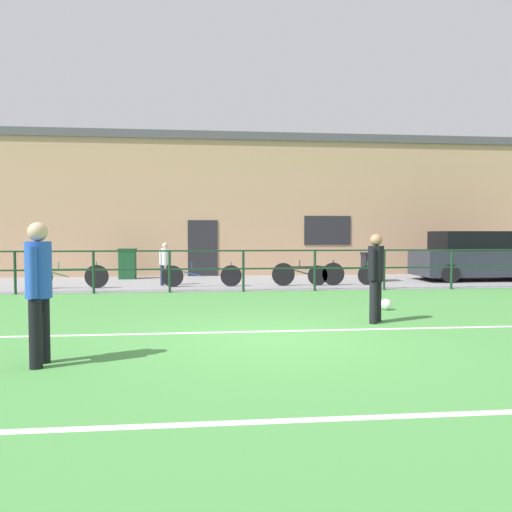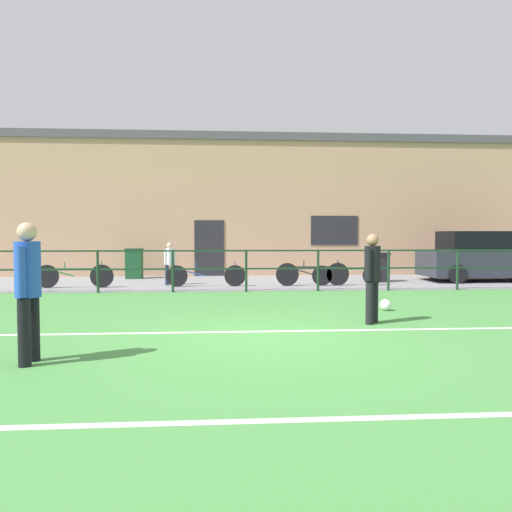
{
  "view_description": "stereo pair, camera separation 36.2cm",
  "coord_description": "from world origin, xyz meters",
  "px_view_note": "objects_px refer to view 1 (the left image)",
  "views": [
    {
      "loc": [
        -1.04,
        -7.38,
        1.58
      ],
      "look_at": [
        0.1,
        3.61,
        1.09
      ],
      "focal_mm": 34.4,
      "sensor_mm": 36.0,
      "label": 1
    },
    {
      "loc": [
        -0.68,
        -7.41,
        1.58
      ],
      "look_at": [
        0.1,
        3.61,
        1.09
      ],
      "focal_mm": 34.4,
      "sensor_mm": 36.0,
      "label": 2
    }
  ],
  "objects_px": {
    "bicycle_parked_0": "(343,275)",
    "bicycle_parked_3": "(308,274)",
    "player_striker": "(39,285)",
    "trash_bin_0": "(127,264)",
    "trash_bin_1": "(372,267)",
    "bicycle_parked_4": "(202,276)",
    "player_goalkeeper": "(376,272)",
    "bicycle_parked_2": "(69,276)",
    "parked_car_red": "(478,257)",
    "soccer_ball_match": "(386,304)",
    "spectator_child": "(165,261)"
  },
  "relations": [
    {
      "from": "trash_bin_1",
      "to": "parked_car_red",
      "type": "bearing_deg",
      "value": 1.16
    },
    {
      "from": "player_goalkeeper",
      "to": "player_striker",
      "type": "relative_size",
      "value": 0.92
    },
    {
      "from": "player_striker",
      "to": "parked_car_red",
      "type": "distance_m",
      "value": 14.8
    },
    {
      "from": "bicycle_parked_2",
      "to": "bicycle_parked_4",
      "type": "bearing_deg",
      "value": 1.35
    },
    {
      "from": "bicycle_parked_0",
      "to": "bicycle_parked_3",
      "type": "height_order",
      "value": "bicycle_parked_3"
    },
    {
      "from": "player_goalkeeper",
      "to": "bicycle_parked_3",
      "type": "bearing_deg",
      "value": -143.08
    },
    {
      "from": "player_striker",
      "to": "spectator_child",
      "type": "xyz_separation_m",
      "value": [
        0.76,
        9.06,
        -0.22
      ]
    },
    {
      "from": "spectator_child",
      "to": "bicycle_parked_3",
      "type": "height_order",
      "value": "spectator_child"
    },
    {
      "from": "soccer_ball_match",
      "to": "trash_bin_1",
      "type": "bearing_deg",
      "value": 73.37
    },
    {
      "from": "spectator_child",
      "to": "parked_car_red",
      "type": "distance_m",
      "value": 10.45
    },
    {
      "from": "soccer_ball_match",
      "to": "spectator_child",
      "type": "xyz_separation_m",
      "value": [
        -4.96,
        5.3,
        0.64
      ]
    },
    {
      "from": "bicycle_parked_0",
      "to": "trash_bin_0",
      "type": "bearing_deg",
      "value": 157.47
    },
    {
      "from": "player_goalkeeper",
      "to": "bicycle_parked_3",
      "type": "distance_m",
      "value": 6.18
    },
    {
      "from": "player_striker",
      "to": "bicycle_parked_4",
      "type": "bearing_deg",
      "value": 169.93
    },
    {
      "from": "player_striker",
      "to": "trash_bin_0",
      "type": "height_order",
      "value": "player_striker"
    },
    {
      "from": "parked_car_red",
      "to": "trash_bin_0",
      "type": "xyz_separation_m",
      "value": [
        -11.91,
        1.68,
        -0.25
      ]
    },
    {
      "from": "soccer_ball_match",
      "to": "player_goalkeeper",
      "type": "bearing_deg",
      "value": -117.26
    },
    {
      "from": "trash_bin_0",
      "to": "bicycle_parked_2",
      "type": "bearing_deg",
      "value": -112.21
    },
    {
      "from": "player_striker",
      "to": "trash_bin_0",
      "type": "distance_m",
      "value": 11.4
    },
    {
      "from": "bicycle_parked_3",
      "to": "bicycle_parked_4",
      "type": "bearing_deg",
      "value": 180.0
    },
    {
      "from": "parked_car_red",
      "to": "bicycle_parked_0",
      "type": "relative_size",
      "value": 1.99
    },
    {
      "from": "trash_bin_1",
      "to": "bicycle_parked_4",
      "type": "bearing_deg",
      "value": -168.93
    },
    {
      "from": "player_goalkeeper",
      "to": "bicycle_parked_2",
      "type": "relative_size",
      "value": 0.71
    },
    {
      "from": "player_goalkeeper",
      "to": "trash_bin_0",
      "type": "bearing_deg",
      "value": -109.84
    },
    {
      "from": "soccer_ball_match",
      "to": "parked_car_red",
      "type": "relative_size",
      "value": 0.05
    },
    {
      "from": "parked_car_red",
      "to": "player_striker",
      "type": "bearing_deg",
      "value": -139.11
    },
    {
      "from": "bicycle_parked_2",
      "to": "bicycle_parked_3",
      "type": "relative_size",
      "value": 1.0
    },
    {
      "from": "bicycle_parked_4",
      "to": "bicycle_parked_0",
      "type": "bearing_deg",
      "value": -0.0
    },
    {
      "from": "bicycle_parked_2",
      "to": "bicycle_parked_4",
      "type": "distance_m",
      "value": 3.8
    },
    {
      "from": "soccer_ball_match",
      "to": "trash_bin_0",
      "type": "distance_m",
      "value": 9.98
    },
    {
      "from": "parked_car_red",
      "to": "player_goalkeeper",
      "type": "bearing_deg",
      "value": -130.18
    },
    {
      "from": "spectator_child",
      "to": "parked_car_red",
      "type": "relative_size",
      "value": 0.3
    },
    {
      "from": "trash_bin_0",
      "to": "trash_bin_1",
      "type": "relative_size",
      "value": 1.11
    },
    {
      "from": "parked_car_red",
      "to": "bicycle_parked_2",
      "type": "bearing_deg",
      "value": -174.51
    },
    {
      "from": "player_striker",
      "to": "bicycle_parked_2",
      "type": "bearing_deg",
      "value": -164.77
    },
    {
      "from": "bicycle_parked_4",
      "to": "spectator_child",
      "type": "bearing_deg",
      "value": 154.0
    },
    {
      "from": "player_goalkeeper",
      "to": "bicycle_parked_2",
      "type": "distance_m",
      "value": 9.22
    },
    {
      "from": "spectator_child",
      "to": "bicycle_parked_4",
      "type": "xyz_separation_m",
      "value": [
        1.11,
        -0.54,
        -0.41
      ]
    },
    {
      "from": "spectator_child",
      "to": "bicycle_parked_2",
      "type": "bearing_deg",
      "value": -6.43
    },
    {
      "from": "soccer_ball_match",
      "to": "bicycle_parked_2",
      "type": "relative_size",
      "value": 0.1
    },
    {
      "from": "bicycle_parked_3",
      "to": "trash_bin_0",
      "type": "relative_size",
      "value": 2.11
    },
    {
      "from": "soccer_ball_match",
      "to": "bicycle_parked_4",
      "type": "bearing_deg",
      "value": 128.94
    },
    {
      "from": "soccer_ball_match",
      "to": "parked_car_red",
      "type": "xyz_separation_m",
      "value": [
        5.47,
        5.93,
        0.69
      ]
    },
    {
      "from": "parked_car_red",
      "to": "bicycle_parked_3",
      "type": "xyz_separation_m",
      "value": [
        -6.1,
        -1.17,
        -0.42
      ]
    },
    {
      "from": "player_striker",
      "to": "trash_bin_1",
      "type": "bearing_deg",
      "value": 144.5
    },
    {
      "from": "bicycle_parked_2",
      "to": "trash_bin_0",
      "type": "relative_size",
      "value": 2.11
    },
    {
      "from": "spectator_child",
      "to": "bicycle_parked_3",
      "type": "xyz_separation_m",
      "value": [
        4.33,
        -0.54,
        -0.38
      ]
    },
    {
      "from": "parked_car_red",
      "to": "trash_bin_1",
      "type": "relative_size",
      "value": 4.52
    },
    {
      "from": "player_striker",
      "to": "bicycle_parked_3",
      "type": "height_order",
      "value": "player_striker"
    },
    {
      "from": "bicycle_parked_2",
      "to": "trash_bin_1",
      "type": "distance_m",
      "value": 9.47
    }
  ]
}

